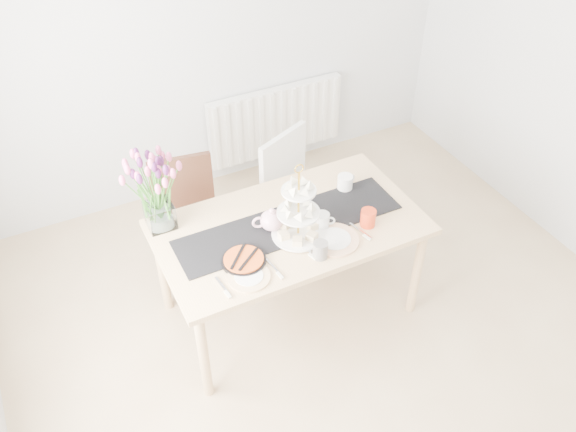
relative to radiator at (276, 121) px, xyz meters
name	(u,v)px	position (x,y,z in m)	size (l,w,h in m)	color
room_shell	(377,207)	(-0.50, -2.19, 0.85)	(4.50, 4.50, 4.50)	tan
radiator	(276,121)	(0.00, 0.00, 0.00)	(1.20, 0.08, 0.60)	white
dining_table	(289,234)	(-0.65, -1.55, 0.22)	(1.60, 0.90, 0.75)	tan
chair_brown	(187,210)	(-1.08, -0.85, 0.05)	(0.48, 0.48, 0.86)	#3C2016
chair_white	(296,187)	(-0.32, -0.99, 0.09)	(0.60, 0.60, 0.93)	silver
table_runner	(289,224)	(-0.65, -1.55, 0.30)	(1.40, 0.35, 0.01)	black
tulip_vase	(154,183)	(-1.34, -1.21, 0.62)	(0.59, 0.59, 0.50)	silver
cake_stand	(298,219)	(-0.65, -1.66, 0.43)	(0.31, 0.31, 0.46)	gold
teapot	(272,220)	(-0.76, -1.54, 0.37)	(0.23, 0.18, 0.15)	silver
cream_jug	(345,183)	(-0.17, -1.40, 0.35)	(0.10, 0.10, 0.10)	white
tart_tin	(244,260)	(-1.03, -1.73, 0.31)	(0.25, 0.25, 0.03)	black
mug_grey	(320,250)	(-0.62, -1.88, 0.35)	(0.09, 0.09, 0.10)	slate
mug_white	(322,221)	(-0.49, -1.66, 0.35)	(0.09, 0.09, 0.11)	silver
mug_orange	(368,218)	(-0.23, -1.77, 0.35)	(0.09, 0.09, 0.11)	red
plate_left	(249,277)	(-1.05, -1.85, 0.31)	(0.24, 0.24, 0.01)	white
plate_right	(334,240)	(-0.48, -1.80, 0.31)	(0.29, 0.29, 0.02)	white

